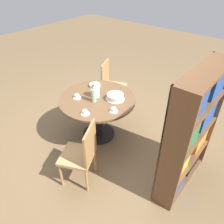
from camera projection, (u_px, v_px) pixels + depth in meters
name	position (u px, v px, depth m)	size (l,w,h in m)	color
ground_plane	(99.00, 134.00, 3.88)	(14.00, 14.00, 0.00)	brown
dining_table	(98.00, 107.00, 3.54)	(1.21, 1.21, 0.75)	black
chair_a	(82.00, 154.00, 2.83)	(0.56, 0.56, 0.94)	#A87A47
chair_b	(111.00, 84.00, 4.35)	(0.55, 0.55, 0.94)	#A87A47
bookshelf	(189.00, 134.00, 2.65)	(1.07, 0.28, 1.67)	brown
coffee_pot	(96.00, 91.00, 3.42)	(0.12, 0.12, 0.23)	silver
water_bottle	(94.00, 95.00, 3.30)	(0.08, 0.08, 0.29)	#99C6A3
cake_main	(115.00, 97.00, 3.39)	(0.29, 0.29, 0.09)	silver
cup_a	(85.00, 113.00, 3.08)	(0.13, 0.13, 0.06)	silver
cup_b	(77.00, 97.00, 3.43)	(0.13, 0.13, 0.06)	silver
cup_c	(114.00, 110.00, 3.13)	(0.13, 0.13, 0.06)	silver
plate_stack	(95.00, 85.00, 3.74)	(0.19, 0.19, 0.04)	white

